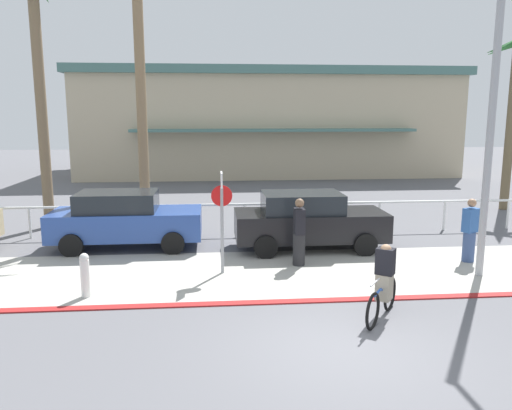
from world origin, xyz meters
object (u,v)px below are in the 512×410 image
pedestrian_0 (470,233)px  palm_tree_2 (139,13)px  bollard_0 (85,275)px  pedestrian_1 (299,235)px  streetlight_curb (499,100)px  car_black_2 (308,220)px  car_blue_1 (125,219)px  cyclist_blue_0 (384,283)px  palm_tree_1 (37,38)px  stop_sign_bike_lane (222,208)px

pedestrian_0 → palm_tree_2: bearing=147.7°
bollard_0 → pedestrian_1: pedestrian_1 is taller
streetlight_curb → pedestrian_1: streetlight_curb is taller
car_black_2 → pedestrian_0: bearing=-22.8°
streetlight_curb → car_blue_1: (-9.17, 3.74, -3.41)m
streetlight_curb → cyclist_blue_0: (-3.25, -2.08, -3.58)m
palm_tree_1 → car_black_2: bearing=-23.6°
stop_sign_bike_lane → car_black_2: (2.57, 2.12, -0.81)m
car_blue_1 → pedestrian_0: (9.47, -2.36, -0.06)m
palm_tree_2 → cyclist_blue_0: (5.73, -9.32, -6.65)m
palm_tree_2 → streetlight_curb: bearing=-38.9°
stop_sign_bike_lane → cyclist_blue_0: (3.08, -3.04, -0.98)m
stop_sign_bike_lane → cyclist_blue_0: 4.44m
bollard_0 → streetlight_curb: (9.35, 0.46, 3.76)m
streetlight_curb → cyclist_blue_0: size_ratio=4.97×
streetlight_curb → car_blue_1: bearing=157.8°
bollard_0 → pedestrian_0: bearing=10.8°
palm_tree_1 → car_blue_1: (3.11, -3.07, -5.55)m
stop_sign_bike_lane → pedestrian_1: size_ratio=1.42×
bollard_0 → palm_tree_1: bearing=111.9°
car_blue_1 → pedestrian_1: size_ratio=2.44×
palm_tree_1 → pedestrian_1: (7.96, -5.36, -5.58)m
pedestrian_0 → car_black_2: bearing=157.2°
car_black_2 → cyclist_blue_0: bearing=-84.3°
streetlight_curb → palm_tree_2: 11.94m
stop_sign_bike_lane → pedestrian_0: size_ratio=1.47×
stop_sign_bike_lane → cyclist_blue_0: size_ratio=1.70×
car_blue_1 → palm_tree_1: bearing=135.4°
streetlight_curb → pedestrian_1: (-4.32, 1.45, -3.43)m
streetlight_curb → car_blue_1: streetlight_curb is taller
palm_tree_2 → car_black_2: size_ratio=2.28×
car_black_2 → pedestrian_1: size_ratio=2.44×
pedestrian_1 → car_black_2: bearing=71.4°
stop_sign_bike_lane → car_blue_1: 4.05m
pedestrian_0 → pedestrian_1: size_ratio=0.97×
palm_tree_2 → car_black_2: (5.21, -4.15, -6.47)m
palm_tree_2 → bollard_0: bearing=-92.8°
bollard_0 → pedestrian_0: pedestrian_0 is taller
streetlight_curb → car_black_2: streetlight_curb is taller
palm_tree_2 → car_black_2: 9.29m
stop_sign_bike_lane → car_black_2: 3.43m
palm_tree_2 → car_black_2: palm_tree_2 is taller
stop_sign_bike_lane → car_black_2: stop_sign_bike_lane is taller
bollard_0 → car_blue_1: 4.22m
streetlight_curb → pedestrian_1: size_ratio=4.16×
car_blue_1 → stop_sign_bike_lane: bearing=-44.4°
stop_sign_bike_lane → pedestrian_0: stop_sign_bike_lane is taller
bollard_0 → cyclist_blue_0: 6.31m
streetlight_curb → pedestrian_0: 3.74m
bollard_0 → car_blue_1: (0.18, 4.20, 0.35)m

